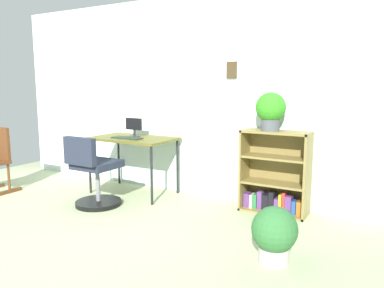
{
  "coord_description": "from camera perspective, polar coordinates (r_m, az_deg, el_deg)",
  "views": [
    {
      "loc": [
        2.67,
        -1.98,
        1.38
      ],
      "look_at": [
        0.71,
        1.37,
        0.77
      ],
      "focal_mm": 35.77,
      "sensor_mm": 36.0,
      "label": 1
    }
  ],
  "objects": [
    {
      "name": "ground_plane",
      "position": [
        3.6,
        -22.07,
        -14.28
      ],
      "size": [
        6.24,
        6.24,
        0.0
      ],
      "primitive_type": "plane",
      "color": "#A1AB82"
    },
    {
      "name": "office_chair",
      "position": [
        4.45,
        -14.42,
        -4.62
      ],
      "size": [
        0.52,
        0.55,
        0.82
      ],
      "color": "black",
      "rests_on": "ground_plane"
    },
    {
      "name": "desk",
      "position": [
        4.85,
        -8.8,
        0.33
      ],
      "size": [
        1.05,
        0.63,
        0.72
      ],
      "color": "brown",
      "rests_on": "ground_plane"
    },
    {
      "name": "monitor",
      "position": [
        4.88,
        -8.66,
        2.5
      ],
      "size": [
        0.24,
        0.15,
        0.24
      ],
      "color": "#262628",
      "rests_on": "desk"
    },
    {
      "name": "keyboard",
      "position": [
        4.74,
        -9.67,
        0.9
      ],
      "size": [
        0.4,
        0.14,
        0.02
      ],
      "primitive_type": "cube",
      "color": "#213024",
      "rests_on": "desk"
    },
    {
      "name": "potted_plant_on_shelf",
      "position": [
        4.1,
        11.65,
        5.05
      ],
      "size": [
        0.32,
        0.32,
        0.4
      ],
      "color": "#474C51",
      "rests_on": "bookshelf_low"
    },
    {
      "name": "potted_plant_floor",
      "position": [
        3.09,
        12.19,
        -12.83
      ],
      "size": [
        0.36,
        0.36,
        0.45
      ],
      "color": "#B7B2A8",
      "rests_on": "ground_plane"
    },
    {
      "name": "wall_back",
      "position": [
        4.92,
        -2.66,
        7.06
      ],
      "size": [
        5.2,
        0.12,
        2.44
      ],
      "color": "silver",
      "rests_on": "ground_plane"
    },
    {
      "name": "bookshelf_low",
      "position": [
        4.24,
        12.33,
        -4.8
      ],
      "size": [
        0.72,
        0.3,
        0.89
      ],
      "color": "olive",
      "rests_on": "ground_plane"
    }
  ]
}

